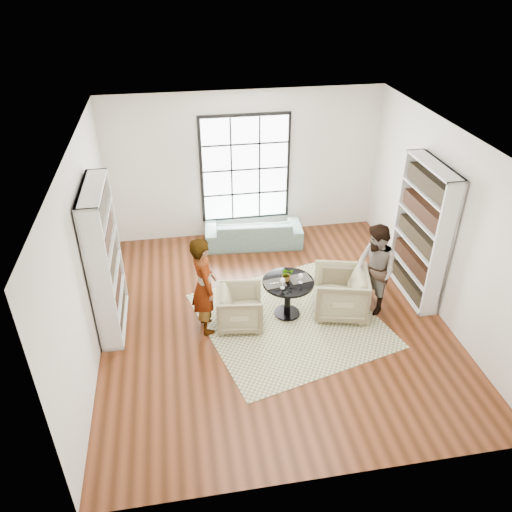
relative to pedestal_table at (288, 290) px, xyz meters
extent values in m
plane|color=brown|center=(-0.24, -0.04, -0.49)|extent=(6.00, 6.00, 0.00)
plane|color=silver|center=(-0.24, 2.96, 1.01)|extent=(5.50, 0.00, 5.50)
plane|color=silver|center=(-2.99, -0.04, 1.01)|extent=(0.00, 6.00, 6.00)
plane|color=silver|center=(2.51, -0.04, 1.01)|extent=(0.00, 6.00, 6.00)
plane|color=silver|center=(-0.24, -3.04, 1.01)|extent=(5.50, 0.00, 5.50)
plane|color=white|center=(-0.24, -0.04, 2.51)|extent=(6.00, 6.00, 0.00)
cube|color=black|center=(-0.24, 2.94, 0.96)|extent=(1.82, 0.06, 2.22)
cube|color=white|center=(-0.24, 2.90, 0.96)|extent=(1.70, 0.02, 2.10)
cube|color=#BFBB8F|center=(0.02, -0.16, -0.48)|extent=(3.31, 3.31, 0.01)
cylinder|color=black|center=(0.00, 0.00, -0.47)|extent=(0.43, 0.43, 0.04)
cylinder|color=black|center=(0.00, 0.00, -0.16)|extent=(0.11, 0.11, 0.59)
cylinder|color=black|center=(0.00, 0.00, 0.16)|extent=(0.83, 0.83, 0.04)
imported|color=slate|center=(-0.17, 2.41, -0.20)|extent=(2.02, 0.92, 0.57)
imported|color=tan|center=(-0.80, -0.12, -0.16)|extent=(0.81, 0.79, 0.66)
imported|color=tan|center=(0.86, -0.09, -0.09)|extent=(1.05, 1.03, 0.79)
imported|color=gray|center=(-1.35, -0.12, 0.34)|extent=(0.48, 0.65, 1.65)
imported|color=gray|center=(1.41, -0.09, 0.30)|extent=(0.74, 0.87, 1.57)
cube|color=black|center=(-0.23, -0.03, 0.18)|extent=(0.38, 0.31, 0.01)
cube|color=black|center=(0.20, 0.04, 0.18)|extent=(0.38, 0.31, 0.01)
cylinder|color=silver|center=(-0.13, -0.17, 0.19)|extent=(0.07, 0.07, 0.01)
cylinder|color=silver|center=(-0.13, -0.17, 0.24)|extent=(0.01, 0.01, 0.10)
sphere|color=maroon|center=(-0.13, -0.17, 0.32)|extent=(0.08, 0.08, 0.08)
ellipsoid|color=white|center=(-0.13, -0.17, 0.32)|extent=(0.08, 0.08, 0.09)
cylinder|color=silver|center=(0.18, -0.07, 0.19)|extent=(0.06, 0.06, 0.01)
cylinder|color=silver|center=(0.18, -0.07, 0.24)|extent=(0.01, 0.01, 0.10)
sphere|color=maroon|center=(0.18, -0.07, 0.31)|extent=(0.08, 0.08, 0.08)
ellipsoid|color=white|center=(0.18, -0.07, 0.31)|extent=(0.08, 0.08, 0.09)
imported|color=gray|center=(-0.02, 0.04, 0.29)|extent=(0.23, 0.20, 0.23)
camera|label=1|loc=(-1.62, -6.41, 4.73)|focal=35.00mm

